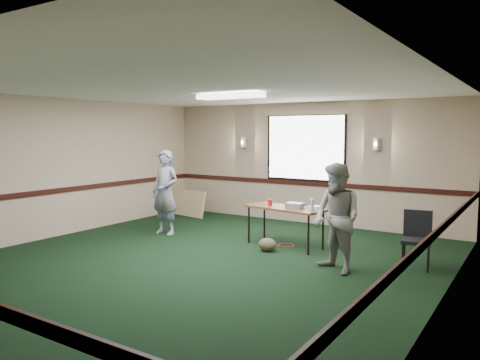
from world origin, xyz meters
The scene contains 13 objects.
ground centered at (0.00, 0.00, 0.00)m, with size 8.00×8.00×0.00m, color black.
room_shell centered at (0.00, 2.12, 1.58)m, with size 8.00×8.02×8.00m.
folding_table centered at (0.64, 1.78, 0.66)m, with size 1.49×0.78×0.71m.
projector centered at (0.85, 1.76, 0.76)m, with size 0.28×0.24×0.09m, color gray.
game_console centered at (1.18, 1.88, 0.74)m, with size 0.21×0.17×0.05m, color white.
red_cup centered at (0.34, 1.77, 0.77)m, with size 0.08×0.08×0.12m, color #BB0C12.
water_bottle centered at (1.22, 1.66, 0.81)m, with size 0.06×0.06×0.21m, color #8CBAE5.
duffel_bag centered at (0.56, 1.31, 0.11)m, with size 0.32×0.24×0.23m, color #4C442B.
cable_coil centered at (0.65, 1.82, 0.01)m, with size 0.30×0.30×0.02m, color red.
folded_table centered at (-2.84, 3.25, 0.32)m, with size 1.24×0.05×0.64m, color tan.
conference_chair centered at (2.92, 1.72, 0.50)m, with size 0.48×0.49×0.85m.
person_left centered at (-1.84, 1.40, 0.84)m, with size 0.62×0.40×1.69m, color #46549A.
person_right centered at (2.00, 0.80, 0.80)m, with size 0.78×0.60×1.60m, color #6C8DA9.
Camera 1 is at (4.44, -5.56, 2.03)m, focal length 35.00 mm.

